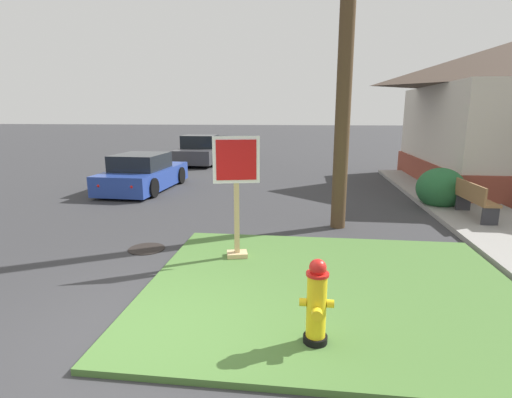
{
  "coord_description": "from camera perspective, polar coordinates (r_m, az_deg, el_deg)",
  "views": [
    {
      "loc": [
        1.81,
        -3.92,
        2.62
      ],
      "look_at": [
        0.95,
        3.22,
        1.02
      ],
      "focal_mm": 27.37,
      "sensor_mm": 36.0,
      "label": 1
    }
  ],
  "objects": [
    {
      "name": "fire_hydrant",
      "position": [
        4.51,
        8.83,
        -14.89
      ],
      "size": [
        0.38,
        0.34,
        0.99
      ],
      "color": "black",
      "rests_on": "grass_corner_patch"
    },
    {
      "name": "ground_plane",
      "position": [
        5.05,
        -16.19,
        -19.21
      ],
      "size": [
        160.0,
        160.0,
        0.0
      ],
      "primitive_type": "plane",
      "color": "#333335"
    },
    {
      "name": "stop_sign",
      "position": [
        6.79,
        -2.86,
        0.1
      ],
      "size": [
        0.78,
        0.35,
        2.15
      ],
      "color": "tan",
      "rests_on": "grass_corner_patch"
    },
    {
      "name": "street_bench",
      "position": [
        10.79,
        29.28,
        0.09
      ],
      "size": [
        0.47,
        1.57,
        0.85
      ],
      "color": "brown",
      "rests_on": "sidewalk_strip"
    },
    {
      "name": "shrub_by_curb",
      "position": [
        11.93,
        25.35,
        1.43
      ],
      "size": [
        1.28,
        1.28,
        1.13
      ],
      "primitive_type": "ellipsoid",
      "color": "#256133",
      "rests_on": "ground"
    },
    {
      "name": "grass_corner_patch",
      "position": [
        6.12,
        11.01,
        -12.61
      ],
      "size": [
        5.52,
        4.61,
        0.08
      ],
      "primitive_type": "cube",
      "color": "#477033",
      "rests_on": "ground"
    },
    {
      "name": "sidewalk_strip",
      "position": [
        10.87,
        30.79,
        -2.86
      ],
      "size": [
        2.2,
        16.25,
        0.12
      ],
      "primitive_type": "cube",
      "color": "gray",
      "rests_on": "ground"
    },
    {
      "name": "manhole_cover",
      "position": [
        7.98,
        -15.7,
        -7.02
      ],
      "size": [
        0.7,
        0.7,
        0.02
      ],
      "primitive_type": "cylinder",
      "color": "black",
      "rests_on": "ground"
    },
    {
      "name": "parked_sedan_blue",
      "position": [
        14.0,
        -16.13,
        3.53
      ],
      "size": [
        2.0,
        4.1,
        1.25
      ],
      "color": "#233D93",
      "rests_on": "ground"
    },
    {
      "name": "pickup_truck_charcoal",
      "position": [
        20.91,
        -7.72,
        6.95
      ],
      "size": [
        2.07,
        5.11,
        1.48
      ],
      "color": "#38383D",
      "rests_on": "ground"
    }
  ]
}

